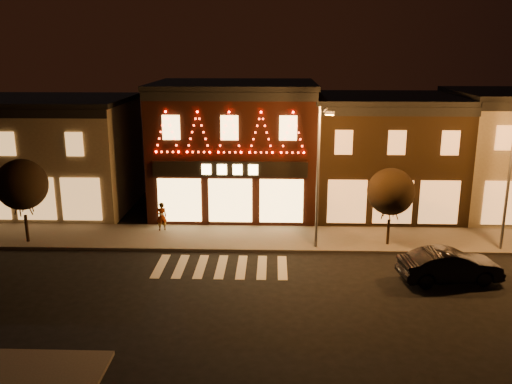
{
  "coord_description": "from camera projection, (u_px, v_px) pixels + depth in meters",
  "views": [
    {
      "loc": [
        2.53,
        -20.92,
        10.5
      ],
      "look_at": [
        1.71,
        4.0,
        3.83
      ],
      "focal_mm": 38.4,
      "sensor_mm": 36.0,
      "label": 1
    }
  ],
  "objects": [
    {
      "name": "building_left",
      "position": [
        38.0,
        153.0,
        35.97
      ],
      "size": [
        12.2,
        8.28,
        7.3
      ],
      "color": "#726751",
      "rests_on": "ground"
    },
    {
      "name": "tree_right",
      "position": [
        391.0,
        192.0,
        28.79
      ],
      "size": [
        2.5,
        2.5,
        4.17
      ],
      "rotation": [
        0.0,
        0.0,
        -0.14
      ],
      "color": "black",
      "rests_on": "sidewalk_far"
    },
    {
      "name": "tree_left",
      "position": [
        22.0,
        185.0,
        29.13
      ],
      "size": [
        2.74,
        2.74,
        4.57
      ],
      "rotation": [
        0.0,
        0.0,
        -0.04
      ],
      "color": "black",
      "rests_on": "sidewalk_far"
    },
    {
      "name": "sidewalk_far",
      "position": [
        264.0,
        238.0,
        30.64
      ],
      "size": [
        44.0,
        4.0,
        0.15
      ],
      "primitive_type": "cube",
      "color": "#47423D",
      "rests_on": "ground"
    },
    {
      "name": "pedestrian",
      "position": [
        162.0,
        216.0,
        31.56
      ],
      "size": [
        0.71,
        0.6,
        1.66
      ],
      "primitive_type": "imported",
      "rotation": [
        0.0,
        0.0,
        3.54
      ],
      "color": "gray",
      "rests_on": "sidewalk_far"
    },
    {
      "name": "streetlamp_right",
      "position": [
        512.0,
        170.0,
        27.55
      ],
      "size": [
        0.47,
        1.67,
        7.29
      ],
      "rotation": [
        0.0,
        0.0,
        -0.04
      ],
      "color": "#59595E",
      "rests_on": "sidewalk_far"
    },
    {
      "name": "streetlamp_mid",
      "position": [
        319.0,
        167.0,
        27.84
      ],
      "size": [
        0.69,
        1.7,
        7.44
      ],
      "rotation": [
        0.0,
        0.0,
        -0.24
      ],
      "color": "#59595E",
      "rests_on": "sidewalk_far"
    },
    {
      "name": "building_pulp",
      "position": [
        235.0,
        147.0,
        35.41
      ],
      "size": [
        10.2,
        8.34,
        8.3
      ],
      "color": "black",
      "rests_on": "ground"
    },
    {
      "name": "dark_sedan",
      "position": [
        450.0,
        266.0,
        25.02
      ],
      "size": [
        4.78,
        2.22,
        1.52
      ],
      "primitive_type": "imported",
      "rotation": [
        0.0,
        0.0,
        1.71
      ],
      "color": "black",
      "rests_on": "ground"
    },
    {
      "name": "ground",
      "position": [
        212.0,
        304.0,
        23.0
      ],
      "size": [
        120.0,
        120.0,
        0.0
      ],
      "primitive_type": "plane",
      "color": "black",
      "rests_on": "ground"
    },
    {
      "name": "building_right_a",
      "position": [
        382.0,
        154.0,
        35.23
      ],
      "size": [
        9.2,
        8.28,
        7.5
      ],
      "color": "black",
      "rests_on": "ground"
    }
  ]
}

